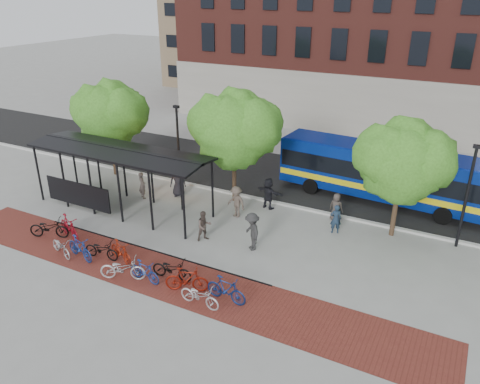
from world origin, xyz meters
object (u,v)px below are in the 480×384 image
at_px(pedestrian_0, 178,181).
at_px(bike_5, 121,252).
at_px(bus, 382,171).
at_px(bike_8, 172,269).
at_px(bike_7, 145,271).
at_px(pedestrian_8, 204,226).
at_px(bike_9, 187,279).
at_px(bike_11, 226,289).
at_px(lamp_post_right, 467,194).
at_px(bike_2, 61,247).
at_px(tree_b, 236,126).
at_px(pedestrian_6, 336,207).
at_px(bike_4, 102,249).
at_px(tree_a, 110,112).
at_px(bike_3, 80,248).
at_px(bike_10, 200,296).
at_px(bike_1, 69,227).
at_px(bike_0, 49,228).
at_px(pedestrian_1, 142,185).
at_px(tree_c, 405,159).
at_px(lamp_post_left, 178,144).
at_px(pedestrian_3, 236,202).
at_px(pedestrian_5, 268,193).
at_px(pedestrian_9, 252,232).
at_px(bus_shelter, 118,158).
at_px(pedestrian_7, 336,219).

bearing_deg(pedestrian_0, bike_5, -103.44).
xyz_separation_m(bus, bike_8, (-6.02, -12.30, -1.33)).
bearing_deg(bike_7, pedestrian_8, 0.38).
xyz_separation_m(bike_9, bike_11, (1.75, 0.15, -0.00)).
height_order(lamp_post_right, bike_2, lamp_post_right).
height_order(bus, pedestrian_0, bus).
bearing_deg(tree_b, bike_9, -74.79).
relative_size(tree_b, pedestrian_6, 4.22).
relative_size(tree_b, bike_4, 3.67).
bearing_deg(tree_a, bike_11, -33.30).
distance_m(bike_3, bike_11, 7.49).
distance_m(lamp_post_right, pedestrian_8, 12.37).
bearing_deg(bike_10, bike_8, 66.05).
bearing_deg(bike_5, bike_1, 101.47).
relative_size(bike_0, bike_11, 1.11).
bearing_deg(pedestrian_0, bike_3, -117.61).
xyz_separation_m(bus, pedestrian_1, (-12.40, -6.22, -1.01)).
height_order(tree_c, lamp_post_left, tree_c).
bearing_deg(pedestrian_8, tree_a, 100.83).
bearing_deg(bike_8, bike_5, 82.80).
relative_size(pedestrian_3, pedestrian_5, 0.98).
distance_m(bus, pedestrian_0, 11.85).
distance_m(tree_a, bike_5, 11.78).
relative_size(bike_9, pedestrian_5, 1.01).
distance_m(tree_a, pedestrian_9, 13.50).
bearing_deg(bike_7, tree_b, 8.36).
relative_size(bike_1, bike_3, 1.09).
xyz_separation_m(tree_b, tree_c, (8.99, -0.00, -0.41)).
xyz_separation_m(bike_4, pedestrian_0, (-0.89, 7.48, 0.49)).
height_order(bike_11, pedestrian_0, pedestrian_0).
relative_size(bus_shelter, bike_2, 6.28).
distance_m(bike_8, pedestrian_9, 4.28).
bearing_deg(pedestrian_6, bike_2, 48.91).
height_order(lamp_post_right, pedestrian_9, lamp_post_right).
relative_size(pedestrian_1, pedestrian_5, 0.90).
bearing_deg(pedestrian_0, bus, -2.98).
bearing_deg(bike_1, pedestrian_1, 19.28).
distance_m(lamp_post_right, bike_2, 18.91).
bearing_deg(pedestrian_8, bike_0, 152.70).
relative_size(bus_shelter, bike_11, 5.85).
bearing_deg(bike_4, lamp_post_right, -64.47).
height_order(tree_c, pedestrian_0, tree_c).
relative_size(bike_3, pedestrian_0, 0.97).
bearing_deg(bus_shelter, pedestrian_6, 20.05).
height_order(bike_1, bike_9, bike_1).
distance_m(bike_2, pedestrian_9, 8.90).
xyz_separation_m(bike_1, pedestrian_7, (11.50, 6.63, 0.17)).
height_order(tree_b, bus, tree_b).
bearing_deg(tree_b, pedestrian_5, -2.56).
bearing_deg(pedestrian_9, bus, 108.10).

